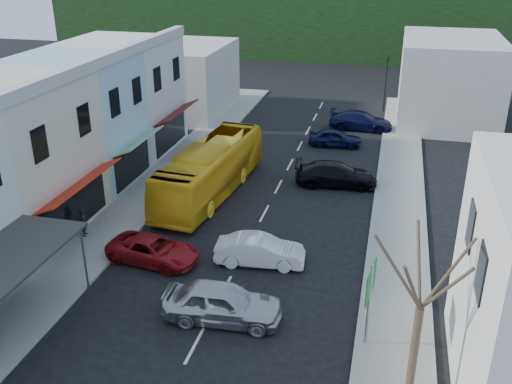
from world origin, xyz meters
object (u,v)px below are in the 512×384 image
bus (210,170)px  traffic_signal (386,83)px  car_silver (223,305)px  pedestrian_left (83,220)px  direction_sign (369,306)px  car_white (260,251)px  street_tree (420,309)px  car_red (153,249)px

bus → traffic_signal: traffic_signal is taller
car_silver → pedestrian_left: 10.42m
car_silver → direction_sign: (5.81, -0.25, 1.09)m
pedestrian_left → traffic_signal: 31.97m
car_white → pedestrian_left: 9.55m
street_tree → traffic_signal: size_ratio=1.49×
pedestrian_left → car_white: bearing=-110.8°
pedestrian_left → traffic_signal: (14.30, 28.55, 1.54)m
car_red → street_tree: bearing=-110.8°
bus → pedestrian_left: bus is taller
car_white → traffic_signal: 29.38m
car_red → street_tree: 14.02m
car_red → traffic_signal: (9.83, 29.96, 1.84)m
traffic_signal → pedestrian_left: bearing=69.2°
car_white → direction_sign: bearing=-138.6°
car_silver → car_white: 4.72m
car_red → traffic_signal: size_ratio=0.91×
bus → street_tree: street_tree is taller
direction_sign → street_tree: bearing=-50.3°
direction_sign → car_red: bearing=167.7°
street_tree → car_white: bearing=132.6°
car_silver → traffic_signal: (5.21, 33.63, 1.84)m
car_white → car_red: bearing=95.6°
pedestrian_left → street_tree: 18.51m
car_silver → pedestrian_left: pedestrian_left is taller
car_silver → direction_sign: bearing=-96.0°
car_white → traffic_signal: bearing=-15.2°
car_red → traffic_signal: traffic_signal is taller
traffic_signal → street_tree: bearing=99.2°
car_red → traffic_signal: bearing=-10.4°
car_red → direction_sign: (10.43, -3.92, 1.09)m
bus → car_red: (-0.22, -8.40, -0.85)m
car_white → street_tree: bearing=-143.2°
street_tree → car_red: bearing=151.5°
car_red → street_tree: (12.02, -6.53, 3.07)m
car_white → car_red: size_ratio=0.96×
pedestrian_left → street_tree: bearing=-134.2°
street_tree → direction_sign: bearing=121.4°
car_white → street_tree: 10.72m
car_white → traffic_signal: traffic_signal is taller
car_silver → car_red: size_ratio=0.96×
street_tree → traffic_signal: 36.57m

